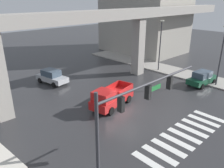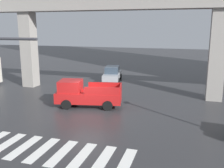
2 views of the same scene
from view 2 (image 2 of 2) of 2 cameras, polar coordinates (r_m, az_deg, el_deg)
ground_plane at (r=18.96m, az=-5.56°, el=-6.48°), size 120.00×120.00×0.00m
crosswalk_stripes at (r=14.04m, az=-15.21°, el=-13.93°), size 9.35×2.80×0.01m
elevated_overpass at (r=24.15m, az=0.21°, el=15.78°), size 59.19×1.86×8.84m
pickup_truck at (r=20.34m, az=-6.00°, el=-2.25°), size 5.38×2.91×2.08m
sedan_silver at (r=29.77m, az=0.04°, el=2.29°), size 2.51×4.54×1.72m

